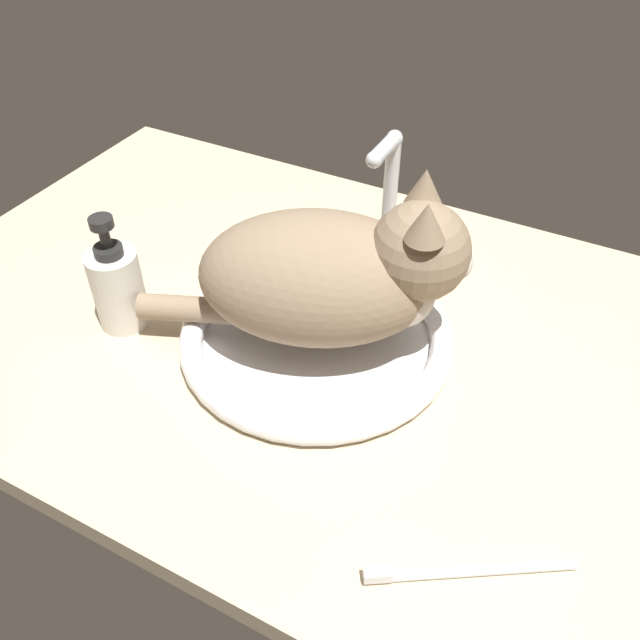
{
  "coord_description": "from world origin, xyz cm",
  "views": [
    {
      "loc": [
        28.54,
        -56.01,
        60.79
      ],
      "look_at": [
        0.48,
        -2.56,
        7.0
      ],
      "focal_mm": 37.57,
      "sensor_mm": 36.0,
      "label": 1
    }
  ],
  "objects": [
    {
      "name": "sink_basin",
      "position": [
        0.48,
        -2.56,
        4.3
      ],
      "size": [
        33.84,
        33.84,
        2.91
      ],
      "color": "white",
      "rests_on": "countertop"
    },
    {
      "name": "cat",
      "position": [
        2.57,
        -1.69,
        14.11
      ],
      "size": [
        37.62,
        26.76,
        20.16
      ],
      "color": "#8C755B",
      "rests_on": "sink_basin"
    },
    {
      "name": "faucet",
      "position": [
        0.48,
        18.38,
        10.19
      ],
      "size": [
        20.09,
        9.43,
        19.2
      ],
      "color": "silver",
      "rests_on": "countertop"
    },
    {
      "name": "toothbrush",
      "position": [
        26.22,
        -23.3,
        3.61
      ],
      "size": [
        17.19,
        11.22,
        1.7
      ],
      "color": "silver",
      "rests_on": "countertop"
    },
    {
      "name": "soap_pump_bottle",
      "position": [
        -23.77,
        -10.44,
        8.76
      ],
      "size": [
        6.35,
        6.35,
        15.76
      ],
      "color": "silver",
      "rests_on": "countertop"
    },
    {
      "name": "countertop",
      "position": [
        0.0,
        0.0,
        1.5
      ],
      "size": [
        114.98,
        70.94,
        3.0
      ],
      "primitive_type": "cube",
      "color": "#CCB793",
      "rests_on": "ground"
    }
  ]
}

